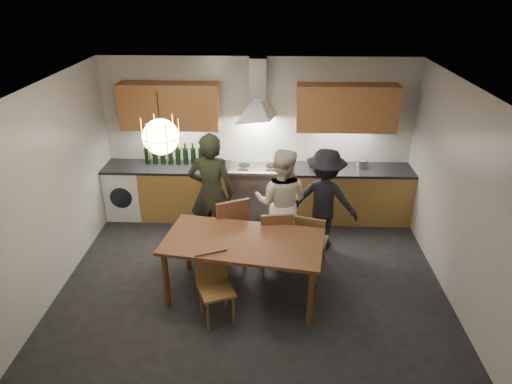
{
  "coord_description": "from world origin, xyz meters",
  "views": [
    {
      "loc": [
        0.23,
        -4.87,
        3.73
      ],
      "look_at": [
        0.04,
        0.4,
        1.2
      ],
      "focal_mm": 32.0,
      "sensor_mm": 36.0,
      "label": 1
    }
  ],
  "objects_px": {
    "dining_table": "(243,247)",
    "mixing_bowl": "(317,168)",
    "chair_back_left": "(231,226)",
    "chair_front": "(214,281)",
    "person_mid": "(281,203)",
    "person_right": "(324,199)",
    "stock_pot": "(362,164)",
    "person_left": "(211,193)",
    "wine_bottles": "(174,154)"
  },
  "relations": [
    {
      "from": "mixing_bowl",
      "to": "chair_front",
      "type": "bearing_deg",
      "value": -119.7
    },
    {
      "from": "wine_bottles",
      "to": "mixing_bowl",
      "type": "bearing_deg",
      "value": -4.12
    },
    {
      "from": "person_left",
      "to": "mixing_bowl",
      "type": "distance_m",
      "value": 1.83
    },
    {
      "from": "dining_table",
      "to": "person_mid",
      "type": "xyz_separation_m",
      "value": [
        0.48,
        1.03,
        0.09
      ]
    },
    {
      "from": "dining_table",
      "to": "stock_pot",
      "type": "bearing_deg",
      "value": 59.4
    },
    {
      "from": "dining_table",
      "to": "person_mid",
      "type": "bearing_deg",
      "value": 74.38
    },
    {
      "from": "person_right",
      "to": "chair_front",
      "type": "bearing_deg",
      "value": 65.26
    },
    {
      "from": "person_mid",
      "to": "wine_bottles",
      "type": "distance_m",
      "value": 2.11
    },
    {
      "from": "chair_back_left",
      "to": "person_left",
      "type": "xyz_separation_m",
      "value": [
        -0.3,
        0.41,
        0.31
      ]
    },
    {
      "from": "chair_front",
      "to": "person_left",
      "type": "distance_m",
      "value": 1.59
    },
    {
      "from": "person_left",
      "to": "stock_pot",
      "type": "distance_m",
      "value": 2.52
    },
    {
      "from": "person_left",
      "to": "chair_front",
      "type": "bearing_deg",
      "value": 101.86
    },
    {
      "from": "chair_back_left",
      "to": "chair_front",
      "type": "bearing_deg",
      "value": 60.07
    },
    {
      "from": "stock_pot",
      "to": "chair_front",
      "type": "bearing_deg",
      "value": -129.65
    },
    {
      "from": "mixing_bowl",
      "to": "stock_pot",
      "type": "bearing_deg",
      "value": 8.85
    },
    {
      "from": "chair_back_left",
      "to": "wine_bottles",
      "type": "distance_m",
      "value": 1.88
    },
    {
      "from": "chair_front",
      "to": "chair_back_left",
      "type": "bearing_deg",
      "value": 62.07
    },
    {
      "from": "dining_table",
      "to": "chair_back_left",
      "type": "bearing_deg",
      "value": 116.28
    },
    {
      "from": "chair_front",
      "to": "mixing_bowl",
      "type": "bearing_deg",
      "value": 37.44
    },
    {
      "from": "dining_table",
      "to": "mixing_bowl",
      "type": "distance_m",
      "value": 2.3
    },
    {
      "from": "chair_front",
      "to": "wine_bottles",
      "type": "bearing_deg",
      "value": 87.26
    },
    {
      "from": "person_right",
      "to": "wine_bottles",
      "type": "xyz_separation_m",
      "value": [
        -2.37,
        0.97,
        0.31
      ]
    },
    {
      "from": "person_mid",
      "to": "chair_back_left",
      "type": "bearing_deg",
      "value": 36.52
    },
    {
      "from": "stock_pot",
      "to": "chair_back_left",
      "type": "bearing_deg",
      "value": -144.55
    },
    {
      "from": "dining_table",
      "to": "person_left",
      "type": "bearing_deg",
      "value": 124.17
    },
    {
      "from": "person_mid",
      "to": "stock_pot",
      "type": "relative_size",
      "value": 8.54
    },
    {
      "from": "mixing_bowl",
      "to": "wine_bottles",
      "type": "bearing_deg",
      "value": 175.88
    },
    {
      "from": "chair_front",
      "to": "person_left",
      "type": "relative_size",
      "value": 0.47
    },
    {
      "from": "chair_front",
      "to": "mixing_bowl",
      "type": "xyz_separation_m",
      "value": [
        1.38,
        2.42,
        0.45
      ]
    },
    {
      "from": "person_mid",
      "to": "stock_pot",
      "type": "xyz_separation_m",
      "value": [
        1.3,
        1.11,
        0.16
      ]
    },
    {
      "from": "person_left",
      "to": "wine_bottles",
      "type": "distance_m",
      "value": 1.32
    },
    {
      "from": "person_left",
      "to": "stock_pot",
      "type": "xyz_separation_m",
      "value": [
        2.3,
        1.01,
        0.07
      ]
    },
    {
      "from": "chair_back_left",
      "to": "mixing_bowl",
      "type": "relative_size",
      "value": 3.96
    },
    {
      "from": "dining_table",
      "to": "chair_front",
      "type": "height_order",
      "value": "chair_front"
    },
    {
      "from": "person_left",
      "to": "stock_pot",
      "type": "relative_size",
      "value": 9.5
    },
    {
      "from": "chair_back_left",
      "to": "person_left",
      "type": "height_order",
      "value": "person_left"
    },
    {
      "from": "person_right",
      "to": "stock_pot",
      "type": "bearing_deg",
      "value": -110.0
    },
    {
      "from": "chair_back_left",
      "to": "person_mid",
      "type": "bearing_deg",
      "value": 179.62
    },
    {
      "from": "mixing_bowl",
      "to": "wine_bottles",
      "type": "height_order",
      "value": "wine_bottles"
    },
    {
      "from": "stock_pot",
      "to": "wine_bottles",
      "type": "distance_m",
      "value": 3.05
    },
    {
      "from": "chair_back_left",
      "to": "person_right",
      "type": "distance_m",
      "value": 1.43
    },
    {
      "from": "chair_front",
      "to": "stock_pot",
      "type": "relative_size",
      "value": 4.44
    },
    {
      "from": "dining_table",
      "to": "chair_front",
      "type": "distance_m",
      "value": 0.56
    },
    {
      "from": "chair_front",
      "to": "person_left",
      "type": "bearing_deg",
      "value": 74.87
    },
    {
      "from": "mixing_bowl",
      "to": "chair_back_left",
      "type": "bearing_deg",
      "value": -134.33
    },
    {
      "from": "dining_table",
      "to": "mixing_bowl",
      "type": "height_order",
      "value": "mixing_bowl"
    },
    {
      "from": "mixing_bowl",
      "to": "wine_bottles",
      "type": "xyz_separation_m",
      "value": [
        -2.33,
        0.17,
        0.15
      ]
    },
    {
      "from": "wine_bottles",
      "to": "person_right",
      "type": "bearing_deg",
      "value": -22.19
    },
    {
      "from": "chair_back_left",
      "to": "person_right",
      "type": "xyz_separation_m",
      "value": [
        1.33,
        0.51,
        0.18
      ]
    },
    {
      "from": "person_right",
      "to": "stock_pot",
      "type": "relative_size",
      "value": 8.16
    }
  ]
}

